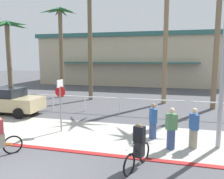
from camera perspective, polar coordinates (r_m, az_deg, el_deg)
The scene contains 16 objects.
ground_plane at distance 16.37m, azimuth -1.08°, elevation -4.61°, with size 80.00×80.00×0.00m, color #4C4C51.
sidewalk_strip at distance 11.08m, azimuth -9.10°, elevation -10.91°, with size 44.00×4.00×0.02m, color #ADAAA0.
curb_paint at distance 9.40m, azimuth -14.05°, elevation -14.58°, with size 44.00×0.24×0.03m, color maroon.
building_backdrop at distance 33.46m, azimuth 5.54°, elevation 7.66°, with size 24.81×12.76×6.70m.
rail_fence at distance 14.79m, azimuth -2.61°, elevation -2.67°, with size 21.54×0.08×1.04m.
stop_sign_bike_lane at distance 11.09m, azimuth -13.01°, elevation -2.10°, with size 0.52×0.56×2.56m.
palm_tree_2 at distance 20.16m, azimuth -24.96°, elevation 11.79°, with size 3.71×3.78×6.53m.
palm_tree_3 at distance 21.15m, azimuth -12.97°, elevation 14.43°, with size 2.75×3.02×8.03m.
palm_tree_4 at distance 19.56m, azimuth -5.73°, elevation 18.75°, with size 3.74×3.49×9.74m.
palm_tree_5 at distance 18.28m, azimuth 13.82°, elevation 19.43°, with size 3.36×3.28×9.77m.
palm_tree_6 at distance 17.55m, azimuth 25.67°, elevation 19.56°, with size 2.98×2.75×10.13m.
car_tan_1 at distance 15.87m, azimuth -25.08°, elevation -2.58°, with size 4.40×2.02×1.69m.
cyclist_black_0 at distance 7.64m, azimuth 6.76°, elevation -14.33°, with size 0.65×1.74×1.50m.
pedestrian_0 at distance 10.22m, azimuth 10.39°, elevation -8.30°, with size 0.41×0.46×1.61m.
pedestrian_1 at distance 9.59m, azimuth 20.05°, elevation -9.64°, with size 0.39×0.45×1.65m.
pedestrian_2 at distance 9.23m, azimuth 14.83°, elevation -10.00°, with size 0.47×0.42×1.68m.
Camera 1 is at (4.19, -5.41, 3.60)m, focal length 35.92 mm.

